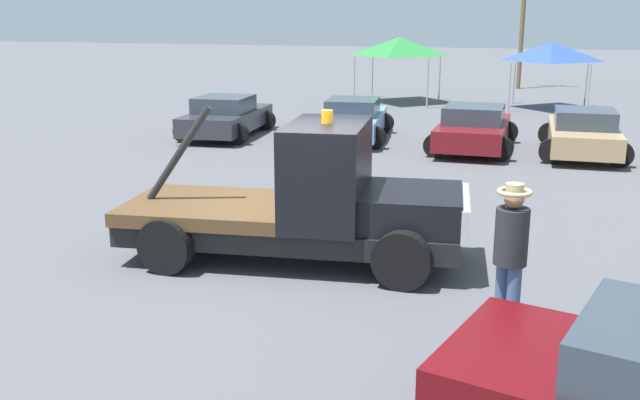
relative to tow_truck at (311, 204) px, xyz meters
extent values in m
plane|color=#545459|center=(-0.34, -0.05, -0.96)|extent=(160.00, 160.00, 0.00)
cube|color=black|center=(-0.34, -0.05, -0.43)|extent=(5.61, 2.56, 0.35)
cube|color=black|center=(1.59, 0.22, 0.02)|extent=(1.74, 1.94, 0.55)
cube|color=silver|center=(2.39, 0.32, -0.01)|extent=(0.37, 1.86, 0.50)
cube|color=black|center=(0.25, 0.03, 0.53)|extent=(1.46, 2.20, 1.57)
cube|color=brown|center=(-1.68, -0.23, -0.14)|extent=(2.96, 2.41, 0.22)
cylinder|color=black|center=(-2.18, -0.30, 0.74)|extent=(1.19, 0.28, 1.63)
cylinder|color=orange|center=(0.25, 0.03, 1.41)|extent=(0.18, 0.18, 0.20)
cylinder|color=black|center=(1.38, 1.18, -0.52)|extent=(0.88, 0.26, 0.88)
cylinder|color=black|center=(1.65, -0.77, -0.52)|extent=(0.88, 0.26, 0.88)
cylinder|color=black|center=(-2.21, 0.69, -0.52)|extent=(0.88, 0.26, 0.88)
cylinder|color=black|center=(-1.95, -1.25, -0.52)|extent=(0.88, 0.26, 0.88)
cylinder|color=black|center=(3.81, -3.00, -0.62)|extent=(0.68, 0.22, 0.68)
cylinder|color=#475B84|center=(3.28, -1.85, -0.51)|extent=(0.17, 0.17, 0.90)
cylinder|color=#475B84|center=(3.12, -1.68, -0.51)|extent=(0.17, 0.17, 0.90)
cylinder|color=#28282D|center=(3.20, -1.76, 0.30)|extent=(0.41, 0.41, 0.71)
sphere|color=#A87A56|center=(3.20, -1.76, 0.78)|extent=(0.24, 0.24, 0.24)
torus|color=tan|center=(3.20, -1.76, 0.87)|extent=(0.43, 0.43, 0.06)
cylinder|color=tan|center=(3.20, -1.76, 0.91)|extent=(0.22, 0.22, 0.11)
cube|color=#2D2D33|center=(-6.67, 10.85, -0.42)|extent=(2.31, 4.58, 0.60)
cube|color=#333D47|center=(-6.64, 10.63, 0.13)|extent=(1.83, 2.01, 0.50)
cylinder|color=black|center=(-7.70, 12.26, -0.62)|extent=(0.68, 0.22, 0.68)
cylinder|color=black|center=(-5.93, 12.44, -0.62)|extent=(0.68, 0.22, 0.68)
cylinder|color=black|center=(-7.40, 9.27, -0.62)|extent=(0.68, 0.22, 0.68)
cylinder|color=black|center=(-5.63, 9.45, -0.62)|extent=(0.68, 0.22, 0.68)
cube|color=#669ED1|center=(-2.49, 11.48, -0.42)|extent=(2.38, 4.67, 0.60)
cube|color=#333D47|center=(-2.46, 11.26, 0.13)|extent=(1.80, 2.08, 0.50)
cylinder|color=black|center=(-3.54, 12.87, -0.62)|extent=(0.68, 0.22, 0.68)
cylinder|color=black|center=(-1.88, 13.10, -0.62)|extent=(0.68, 0.22, 0.68)
cylinder|color=black|center=(-3.11, 9.86, -0.62)|extent=(0.68, 0.22, 0.68)
cylinder|color=black|center=(-1.45, 10.09, -0.62)|extent=(0.68, 0.22, 0.68)
cube|color=maroon|center=(1.36, 10.89, -0.42)|extent=(1.95, 4.48, 0.60)
cube|color=#333D47|center=(1.37, 10.67, 0.13)|extent=(1.68, 1.90, 0.50)
cylinder|color=black|center=(0.45, 12.39, -0.62)|extent=(0.68, 0.22, 0.68)
cylinder|color=black|center=(2.24, 12.42, -0.62)|extent=(0.68, 0.22, 0.68)
cylinder|color=black|center=(0.49, 9.36, -0.62)|extent=(0.68, 0.22, 0.68)
cylinder|color=black|center=(2.28, 9.39, -0.62)|extent=(0.68, 0.22, 0.68)
cube|color=tan|center=(4.42, 11.02, -0.42)|extent=(1.97, 4.52, 0.60)
cube|color=#333D47|center=(4.43, 10.80, 0.13)|extent=(1.66, 1.93, 0.50)
cylinder|color=black|center=(3.50, 12.51, -0.62)|extent=(0.68, 0.22, 0.68)
cylinder|color=black|center=(5.23, 12.56, -0.62)|extent=(0.68, 0.22, 0.68)
cylinder|color=black|center=(3.61, 9.47, -0.62)|extent=(0.68, 0.22, 0.68)
cylinder|color=black|center=(5.33, 9.53, -0.62)|extent=(0.68, 0.22, 0.68)
cylinder|color=#9E9EA3|center=(-4.91, 20.22, 0.10)|extent=(0.07, 0.07, 2.12)
cylinder|color=#9E9EA3|center=(-1.65, 20.22, 0.10)|extent=(0.07, 0.07, 2.12)
cylinder|color=#9E9EA3|center=(-4.91, 23.48, 0.10)|extent=(0.07, 0.07, 2.12)
cylinder|color=#9E9EA3|center=(-1.65, 23.48, 0.10)|extent=(0.07, 0.07, 2.12)
pyramid|color=#287F38|center=(-3.28, 21.85, 1.57)|extent=(3.26, 3.26, 0.82)
cylinder|color=#9E9EA3|center=(1.77, 19.98, 0.05)|extent=(0.07, 0.07, 2.02)
cylinder|color=#9E9EA3|center=(4.84, 19.98, 0.05)|extent=(0.07, 0.07, 2.02)
cylinder|color=#9E9EA3|center=(1.77, 23.05, 0.05)|extent=(0.07, 0.07, 2.02)
cylinder|color=#9E9EA3|center=(4.84, 23.05, 0.05)|extent=(0.07, 0.07, 2.02)
pyramid|color=#2D4CB7|center=(3.31, 21.51, 1.46)|extent=(3.07, 3.07, 0.79)
camera|label=1|loc=(3.57, -10.43, 2.93)|focal=40.00mm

